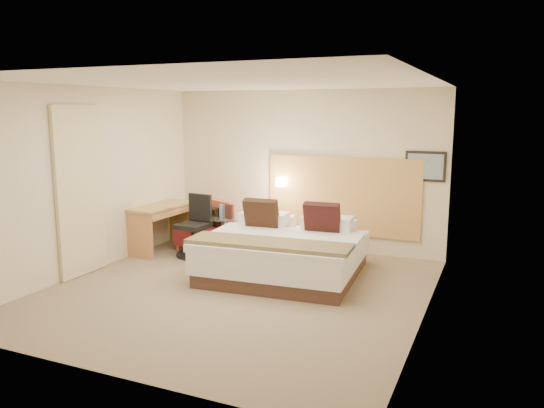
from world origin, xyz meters
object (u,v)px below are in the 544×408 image
at_px(lounge_chair, 207,231).
at_px(desk, 162,215).
at_px(side_table, 225,233).
at_px(bed, 285,251).
at_px(desk_chair, 195,231).

bearing_deg(lounge_chair, desk, -157.25).
bearing_deg(desk, lounge_chair, 22.75).
height_order(lounge_chair, side_table, lounge_chair).
height_order(side_table, desk, desk).
height_order(bed, side_table, bed).
xyz_separation_m(side_table, desk, (-1.08, -0.24, 0.28)).
bearing_deg(lounge_chair, desk_chair, -88.89).
height_order(bed, desk_chair, bed).
distance_m(lounge_chair, side_table, 0.39).
relative_size(side_table, desk_chair, 0.63).
relative_size(bed, desk_chair, 2.30).
bearing_deg(lounge_chair, side_table, -7.60).
bearing_deg(desk_chair, side_table, 41.16).
bearing_deg(bed, side_table, 153.37).
bearing_deg(desk_chair, desk, 172.42).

